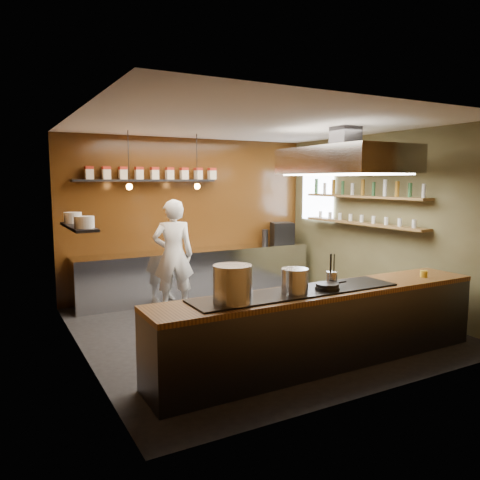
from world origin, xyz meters
TOP-DOWN VIEW (x-y plane):
  - floor at (0.00, 0.00)m, footprint 5.00×5.00m
  - back_wall at (0.00, 2.50)m, footprint 5.00×0.00m
  - left_wall at (-2.50, 0.00)m, footprint 0.00×5.00m
  - right_wall at (2.50, 0.00)m, footprint 0.00×5.00m
  - ceiling at (0.00, 0.00)m, footprint 5.00×5.00m
  - window_pane at (2.45, 1.70)m, footprint 0.00×1.00m
  - prep_counter at (0.00, 2.17)m, footprint 4.60×0.65m
  - pass_counter at (-0.00, -1.60)m, footprint 4.40×0.72m
  - tin_shelf at (-0.90, 2.36)m, footprint 2.60×0.26m
  - plate_shelf at (-2.34, 1.00)m, footprint 0.30×1.40m
  - bottle_shelf_upper at (2.34, 0.30)m, footprint 0.26×2.80m
  - bottle_shelf_lower at (2.34, 0.30)m, footprint 0.26×2.80m
  - extractor_hood at (1.30, -0.40)m, footprint 1.20×2.00m
  - pendant_left at (-1.40, 1.70)m, footprint 0.10×0.10m
  - pendant_right at (-0.20, 1.70)m, footprint 0.10×0.10m
  - storage_tins at (-0.75, 2.36)m, footprint 2.43×0.13m
  - plate_stacks at (-2.34, 1.00)m, footprint 0.26×1.16m
  - bottles at (2.34, 0.30)m, footprint 0.06×2.66m
  - wine_glasses at (2.34, 0.30)m, footprint 0.07×2.37m
  - stockpot_large at (-1.29, -1.69)m, footprint 0.42×0.42m
  - stockpot_small at (-0.49, -1.67)m, footprint 0.38×0.38m
  - utensil_crock at (0.14, -1.56)m, footprint 0.17×0.17m
  - frying_pan at (-0.04, -1.69)m, footprint 0.46×0.29m
  - butter_jar at (1.60, -1.69)m, footprint 0.10×0.10m
  - espresso_machine at (1.94, 2.21)m, footprint 0.54×0.52m
  - chef at (-0.73, 1.54)m, footprint 0.78×0.61m

SIDE VIEW (x-z plane):
  - floor at x=0.00m, z-range 0.00..0.00m
  - prep_counter at x=0.00m, z-range 0.00..0.90m
  - pass_counter at x=0.00m, z-range 0.00..0.94m
  - chef at x=-0.73m, z-range 0.00..1.89m
  - butter_jar at x=1.60m, z-range 0.92..1.01m
  - frying_pan at x=-0.04m, z-range 0.94..1.01m
  - utensil_crock at x=0.14m, z-range 0.94..1.11m
  - stockpot_small at x=-0.49m, z-range 0.94..1.22m
  - espresso_machine at x=1.94m, z-range 0.90..1.33m
  - stockpot_large at x=-1.29m, z-range 0.94..1.34m
  - bottle_shelf_lower at x=2.34m, z-range 1.43..1.47m
  - back_wall at x=0.00m, z-range -1.00..4.00m
  - left_wall at x=-2.50m, z-range -1.00..4.00m
  - right_wall at x=2.50m, z-range -1.00..4.00m
  - wine_glasses at x=2.34m, z-range 1.47..1.60m
  - plate_shelf at x=-2.34m, z-range 1.53..1.57m
  - plate_stacks at x=-2.34m, z-range 1.57..1.73m
  - window_pane at x=2.45m, z-range 1.40..2.40m
  - bottle_shelf_upper at x=2.34m, z-range 1.90..1.94m
  - bottles at x=2.34m, z-range 1.94..2.18m
  - pendant_left at x=-1.40m, z-range 1.68..2.63m
  - pendant_right at x=-0.20m, z-range 1.68..2.63m
  - tin_shelf at x=-0.90m, z-range 2.18..2.22m
  - storage_tins at x=-0.75m, z-range 2.22..2.44m
  - extractor_hood at x=1.30m, z-range 2.15..2.87m
  - ceiling at x=0.00m, z-range 3.00..3.00m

